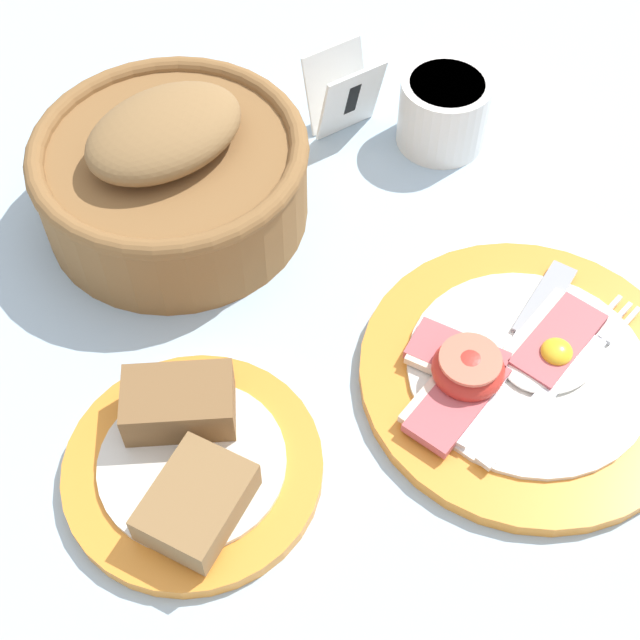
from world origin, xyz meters
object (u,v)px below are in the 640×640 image
bread_plate (191,461)px  bread_basket (172,172)px  breakfast_plate (521,372)px  sugar_cup (444,110)px  number_card (343,94)px

bread_plate → bread_basket: bearing=74.8°
breakfast_plate → sugar_cup: bearing=75.5°
breakfast_plate → number_card: size_ratio=3.33×
breakfast_plate → sugar_cup: sugar_cup is taller
bread_basket → number_card: bearing=14.9°
bread_basket → bread_plate: bearing=-105.2°
sugar_cup → bread_plate: bearing=-143.3°
bread_plate → bread_basket: (0.06, 0.23, 0.03)m
sugar_cup → bread_basket: 0.25m
bread_plate → number_card: bearing=50.1°
breakfast_plate → number_card: bearing=91.6°
bread_plate → number_card: number_card is taller
breakfast_plate → bread_plate: (-0.24, 0.02, 0.00)m
breakfast_plate → bread_basket: bearing=125.0°
breakfast_plate → bread_plate: bread_plate is taller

